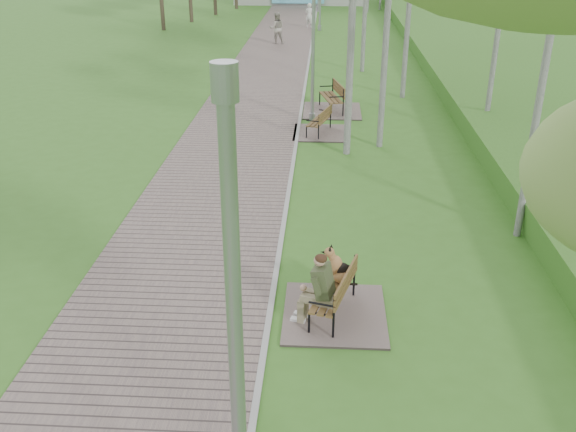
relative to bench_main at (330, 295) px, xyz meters
name	(u,v)px	position (x,y,z in m)	size (l,w,h in m)	color
walkway	(260,89)	(-2.74, 15.59, -0.39)	(3.50, 67.00, 0.04)	#6D5C58
kerb	(304,90)	(-0.99, 15.59, -0.39)	(0.10, 67.00, 0.05)	#999993
bench_main	(330,295)	(0.00, 0.00, 0.00)	(1.70, 1.89, 1.48)	#6D5C58
bench_second	(319,128)	(-0.34, 10.06, -0.23)	(1.62, 1.80, 0.99)	#6D5C58
bench_third	(331,105)	(0.03, 12.62, -0.19)	(1.97, 2.19, 1.21)	#6D5C58
lamp_post_near	(238,413)	(-0.78, -5.08, 2.02)	(0.20, 0.20, 5.20)	#93969B
lamp_post_second	(313,52)	(-0.59, 11.37, 1.82)	(0.19, 0.19, 4.79)	#93969B
pedestrian_near	(309,16)	(-1.29, 31.44, 0.32)	(0.53, 0.35, 1.47)	white
pedestrian_far	(277,28)	(-2.84, 25.63, 0.42)	(0.81, 0.63, 1.66)	#A0978C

